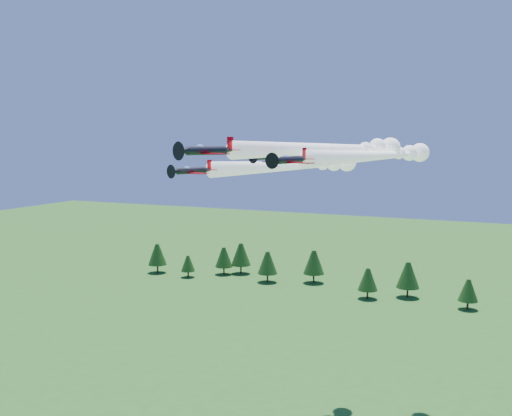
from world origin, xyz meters
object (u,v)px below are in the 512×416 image
at_px(plane_lead, 336,148).
at_px(plane_left, 300,165).
at_px(plane_right, 382,155).
at_px(plane_slot, 270,157).

distance_m(plane_lead, plane_left, 12.58).
bearing_deg(plane_right, plane_lead, -108.91).
relative_size(plane_left, plane_slot, 5.52).
distance_m(plane_lead, plane_right, 10.70).
bearing_deg(plane_right, plane_slot, -112.24).
relative_size(plane_right, plane_slot, 6.57).
distance_m(plane_right, plane_slot, 23.06).
distance_m(plane_left, plane_slot, 18.05).
xyz_separation_m(plane_lead, plane_left, (-9.09, 8.06, -3.26)).
bearing_deg(plane_slot, plane_left, 115.78).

